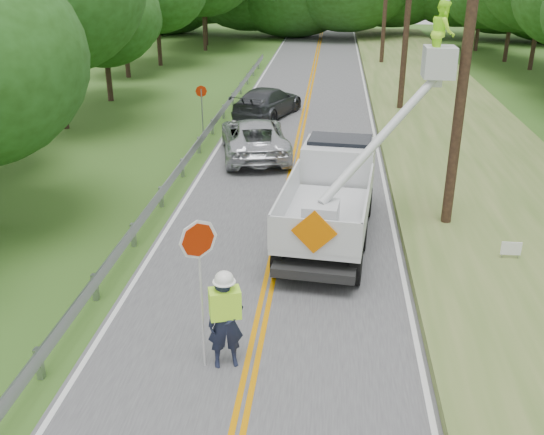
{
  "coord_description": "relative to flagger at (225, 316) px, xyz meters",
  "views": [
    {
      "loc": [
        1.43,
        -8.31,
        7.73
      ],
      "look_at": [
        0.0,
        6.0,
        1.5
      ],
      "focal_mm": 40.16,
      "sensor_mm": 36.0,
      "label": 1
    }
  ],
  "objects": [
    {
      "name": "suv_silver",
      "position": [
        -1.2,
        14.09,
        -0.37
      ],
      "size": [
        3.68,
        6.0,
        1.55
      ],
      "primitive_type": "imported",
      "rotation": [
        0.0,
        0.0,
        3.35
      ],
      "color": "#B8BABF",
      "rests_on": "road"
    },
    {
      "name": "ground",
      "position": [
        0.52,
        -1.78,
        -1.17
      ],
      "size": [
        140.0,
        140.0,
        0.0
      ],
      "primitive_type": "plane",
      "color": "#3A561E",
      "rests_on": "ground"
    },
    {
      "name": "road",
      "position": [
        0.52,
        12.22,
        -1.16
      ],
      "size": [
        7.2,
        96.0,
        0.03
      ],
      "color": "#444446",
      "rests_on": "ground"
    },
    {
      "name": "yard_sign",
      "position": [
        6.82,
        4.9,
        -0.62
      ],
      "size": [
        0.53,
        0.03,
        0.76
      ],
      "color": "white",
      "rests_on": "ground"
    },
    {
      "name": "utility_poles",
      "position": [
        5.52,
        15.23,
        4.1
      ],
      "size": [
        1.6,
        43.3,
        10.0
      ],
      "color": "black",
      "rests_on": "ground"
    },
    {
      "name": "bucket_truck",
      "position": [
        2.3,
        7.18,
        0.35
      ],
      "size": [
        4.73,
        6.94,
        6.63
      ],
      "color": "black",
      "rests_on": "road"
    },
    {
      "name": "suv_darkgrey",
      "position": [
        -1.36,
        20.77,
        -0.4
      ],
      "size": [
        3.67,
        5.58,
        1.5
      ],
      "primitive_type": "imported",
      "rotation": [
        0.0,
        0.0,
        2.81
      ],
      "color": "#333539",
      "rests_on": "road"
    },
    {
      "name": "tall_grass_verge",
      "position": [
        7.62,
        12.22,
        -1.02
      ],
      "size": [
        7.0,
        96.0,
        0.3
      ],
      "primitive_type": "cube",
      "color": "#446425",
      "rests_on": "ground"
    },
    {
      "name": "stop_sign_permanent",
      "position": [
        -3.85,
        16.37,
        0.44
      ],
      "size": [
        0.52,
        0.1,
        2.44
      ],
      "color": "gray",
      "rests_on": "ground"
    },
    {
      "name": "guardrail",
      "position": [
        -3.5,
        13.12,
        -0.62
      ],
      "size": [
        0.18,
        48.0,
        0.77
      ],
      "color": "gray",
      "rests_on": "ground"
    },
    {
      "name": "flagger",
      "position": [
        0.0,
        0.0,
        0.0
      ],
      "size": [
        1.17,
        0.69,
        3.24
      ],
      "color": "#191E33",
      "rests_on": "road"
    }
  ]
}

